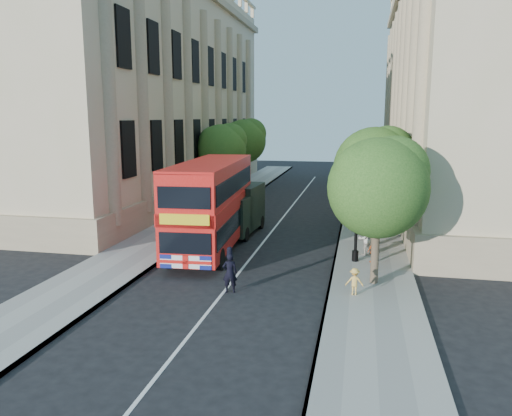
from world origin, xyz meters
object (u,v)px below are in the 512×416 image
Objects in this scene: double_decker_bus at (211,203)px; box_van at (238,211)px; police_constable at (230,273)px; woman_pedestrian at (365,239)px; lamp_post at (357,211)px.

double_decker_bus reaches higher than box_van.
box_van is 9.90m from police_constable.
box_van is at bearing -57.97° from woman_pedestrian.
box_van is 3.19× the size of police_constable.
lamp_post is 7.11m from police_constable.
box_van is 8.04m from woman_pedestrian.
double_decker_bus is 6.14× the size of woman_pedestrian.
woman_pedestrian is at bearing 70.09° from lamp_post.
lamp_post is at bearing -31.00° from box_van.
box_van is (-6.81, 4.67, -1.13)m from lamp_post.
lamp_post reaches higher than woman_pedestrian.
police_constable is at bearing 17.54° from woman_pedestrian.
police_constable is at bearing -74.56° from box_van.
double_decker_bus is at bearing -30.65° from woman_pedestrian.
woman_pedestrian is (5.20, 6.23, 0.13)m from police_constable.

